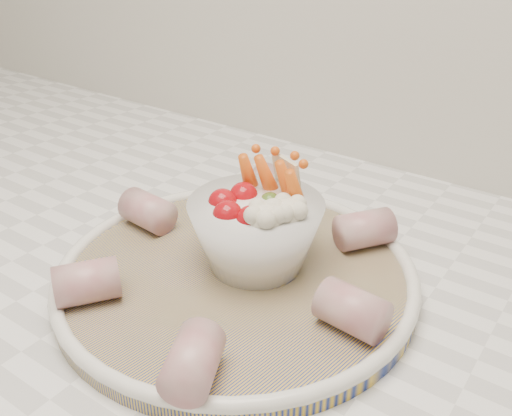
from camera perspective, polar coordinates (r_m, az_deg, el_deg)
The scene contains 3 objects.
serving_platter at distance 0.50m, azimuth -1.98°, elevation -6.61°, with size 0.35×0.35×0.02m.
veggie_bowl at distance 0.49m, azimuth 0.11°, elevation -2.04°, with size 0.12×0.12×0.10m.
cured_meat_rolls at distance 0.49m, azimuth -2.02°, elevation -4.59°, with size 0.29×0.30×0.03m.
Camera 1 is at (0.22, 1.11, 1.22)m, focal length 40.00 mm.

